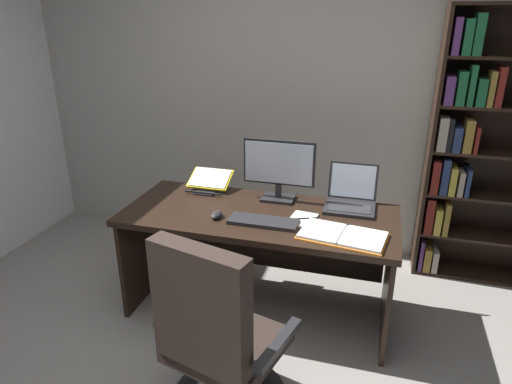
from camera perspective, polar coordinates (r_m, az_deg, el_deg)
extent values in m
cube|color=#B2ADA3|center=(3.75, 4.47, 12.56)|extent=(5.05, 0.12, 2.63)
cube|color=black|center=(2.87, 0.39, -3.01)|extent=(1.73, 0.75, 0.04)
cube|color=black|center=(3.33, -13.64, -6.97)|extent=(0.03, 0.69, 0.69)
cube|color=black|center=(2.96, 16.36, -11.16)|extent=(0.03, 0.69, 0.69)
cube|color=black|center=(3.32, 2.00, -5.75)|extent=(1.61, 0.03, 0.48)
cube|color=black|center=(3.54, 21.12, 5.21)|extent=(0.02, 0.28, 1.98)
cube|color=black|center=(3.74, 27.76, 4.98)|extent=(0.92, 0.01, 1.98)
cube|color=black|center=(3.98, 25.63, -9.11)|extent=(0.87, 0.26, 0.02)
cube|color=#512D66|center=(3.82, 20.13, -7.22)|extent=(0.03, 0.17, 0.25)
cube|color=olive|center=(3.85, 20.80, -7.57)|extent=(0.05, 0.20, 0.19)
cube|color=gray|center=(3.84, 21.66, -7.85)|extent=(0.04, 0.17, 0.18)
cube|color=black|center=(3.83, 26.42, -4.90)|extent=(0.87, 0.26, 0.02)
cube|color=maroon|center=(3.68, 21.05, -2.53)|extent=(0.06, 0.19, 0.28)
cube|color=gold|center=(3.69, 21.98, -3.25)|extent=(0.05, 0.16, 0.20)
cube|color=olive|center=(3.71, 22.87, -2.81)|extent=(0.04, 0.22, 0.25)
cube|color=black|center=(3.71, 27.25, -0.40)|extent=(0.87, 0.26, 0.02)
cube|color=maroon|center=(3.57, 21.69, 2.00)|extent=(0.05, 0.18, 0.25)
cube|color=navy|center=(3.58, 22.71, 2.09)|extent=(0.05, 0.21, 0.26)
cube|color=gold|center=(3.59, 23.54, 1.52)|extent=(0.04, 0.19, 0.21)
cube|color=gray|center=(3.59, 24.43, 1.13)|extent=(0.04, 0.16, 0.18)
cube|color=navy|center=(3.62, 25.09, 1.38)|extent=(0.03, 0.22, 0.20)
cube|color=black|center=(3.62, 28.13, 4.39)|extent=(0.87, 0.26, 0.02)
cube|color=gray|center=(3.48, 22.48, 6.94)|extent=(0.06, 0.18, 0.24)
cube|color=black|center=(3.50, 23.26, 6.86)|extent=(0.03, 0.20, 0.23)
cube|color=navy|center=(3.50, 24.00, 6.27)|extent=(0.05, 0.19, 0.17)
cube|color=olive|center=(3.50, 25.20, 6.55)|extent=(0.06, 0.18, 0.23)
cube|color=maroon|center=(3.51, 26.02, 6.08)|extent=(0.03, 0.17, 0.18)
cube|color=black|center=(3.55, 29.07, 9.39)|extent=(0.87, 0.26, 0.02)
cube|color=#512D66|center=(3.41, 23.21, 11.81)|extent=(0.06, 0.16, 0.19)
cube|color=#195633|center=(3.43, 24.48, 11.95)|extent=(0.06, 0.17, 0.23)
cube|color=#195633|center=(3.43, 25.56, 12.16)|extent=(0.04, 0.17, 0.27)
cube|color=#195633|center=(3.46, 26.47, 11.35)|extent=(0.06, 0.21, 0.18)
cube|color=olive|center=(3.45, 27.53, 11.56)|extent=(0.04, 0.16, 0.23)
cube|color=maroon|center=(3.46, 28.37, 11.70)|extent=(0.04, 0.17, 0.26)
cube|color=#512D66|center=(3.39, 23.98, 17.60)|extent=(0.04, 0.19, 0.23)
cube|color=#195633|center=(3.41, 25.11, 17.37)|extent=(0.05, 0.20, 0.23)
cube|color=#195633|center=(3.41, 26.27, 17.48)|extent=(0.06, 0.18, 0.26)
cylinder|color=#232326|center=(2.48, -3.45, -21.96)|extent=(0.06, 0.06, 0.30)
cube|color=#2D231E|center=(2.35, -3.56, -18.71)|extent=(0.61, 0.59, 0.07)
cube|color=#2D231E|center=(2.02, -7.05, -14.57)|extent=(0.48, 0.22, 0.60)
cube|color=#232326|center=(2.41, -9.32, -14.05)|extent=(0.15, 0.38, 0.04)
cube|color=#232326|center=(2.16, 2.87, -18.67)|extent=(0.15, 0.38, 0.04)
cube|color=#232326|center=(3.06, 2.81, -0.80)|extent=(0.22, 0.16, 0.02)
cylinder|color=#232326|center=(3.04, 2.83, 0.16)|extent=(0.04, 0.04, 0.09)
cube|color=#232326|center=(2.98, 2.94, 3.75)|extent=(0.48, 0.02, 0.30)
cube|color=silver|center=(2.96, 2.85, 3.64)|extent=(0.45, 0.00, 0.27)
cube|color=#232326|center=(2.96, 11.75, -2.03)|extent=(0.32, 0.26, 0.02)
cube|color=#2D2D30|center=(2.94, 11.74, -1.96)|extent=(0.27, 0.14, 0.00)
cube|color=#232326|center=(3.06, 12.19, 1.37)|extent=(0.32, 0.06, 0.24)
cube|color=silver|center=(3.05, 12.19, 1.36)|extent=(0.29, 0.05, 0.22)
cube|color=#232326|center=(2.71, 0.94, -3.78)|extent=(0.42, 0.15, 0.02)
ellipsoid|color=#232326|center=(2.80, -5.02, -2.89)|extent=(0.06, 0.10, 0.04)
cube|color=#232326|center=(3.19, -6.41, -0.01)|extent=(0.14, 0.12, 0.01)
cube|color=#232326|center=(3.15, -6.72, -0.10)|extent=(0.27, 0.01, 0.01)
cube|color=yellow|center=(3.25, -5.80, 1.69)|extent=(0.30, 0.20, 0.09)
cube|color=white|center=(3.24, -5.84, 1.82)|extent=(0.27, 0.18, 0.08)
cube|color=orange|center=(2.63, 8.32, -5.11)|extent=(0.28, 0.30, 0.01)
cube|color=orange|center=(2.58, 13.49, -6.03)|extent=(0.28, 0.30, 0.01)
cube|color=white|center=(2.62, 8.34, -4.88)|extent=(0.26, 0.29, 0.02)
cube|color=white|center=(2.58, 13.52, -5.79)|extent=(0.26, 0.29, 0.02)
cylinder|color=#B7B7BC|center=(2.60, 10.90, -5.41)|extent=(0.06, 0.24, 0.02)
cube|color=white|center=(2.78, 5.88, -3.45)|extent=(0.18, 0.23, 0.01)
cylinder|color=black|center=(2.77, 6.29, -3.32)|extent=(0.13, 0.06, 0.01)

